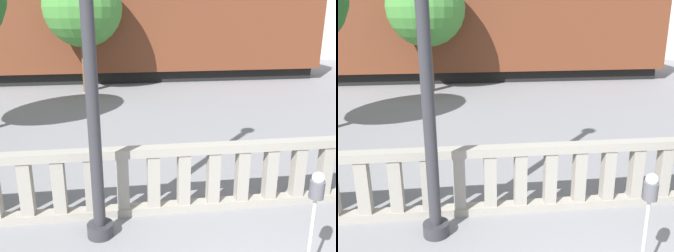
% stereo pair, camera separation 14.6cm
% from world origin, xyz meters
% --- Properties ---
extents(balustrade, '(13.52, 0.24, 1.18)m').
position_xyz_m(balustrade, '(0.00, 3.07, 0.59)').
color(balustrade, gray).
rests_on(balustrade, ground).
extents(lamppost, '(0.40, 0.40, 6.13)m').
position_xyz_m(lamppost, '(-2.15, 2.50, 3.20)').
color(lamppost, '#2D2D33').
rests_on(lamppost, ground).
extents(parking_meter, '(0.17, 0.17, 1.57)m').
position_xyz_m(parking_meter, '(0.38, 1.00, 1.26)').
color(parking_meter, silver).
rests_on(parking_meter, ground).
extents(train_near, '(24.37, 3.06, 4.38)m').
position_xyz_m(train_near, '(-3.95, 15.96, 1.98)').
color(train_near, black).
rests_on(train_near, ground).
extents(train_far, '(28.81, 3.08, 4.31)m').
position_xyz_m(train_far, '(-6.44, 31.68, 1.94)').
color(train_far, black).
rests_on(train_far, ground).
extents(tree_right, '(3.13, 3.13, 4.95)m').
position_xyz_m(tree_right, '(-2.98, 13.24, 3.37)').
color(tree_right, brown).
rests_on(tree_right, ground).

